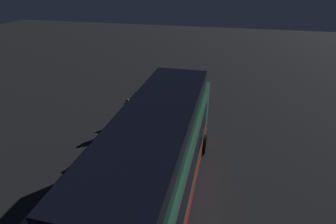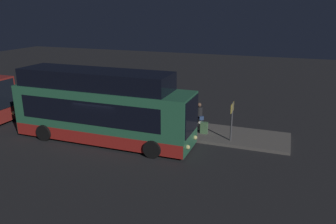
% 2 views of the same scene
% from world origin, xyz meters
% --- Properties ---
extents(ground, '(80.00, 80.00, 0.00)m').
position_xyz_m(ground, '(0.00, 0.00, 0.00)').
color(ground, '#232326').
extents(platform, '(20.00, 3.03, 0.17)m').
position_xyz_m(platform, '(0.00, 3.11, 0.09)').
color(platform, '#605B56').
rests_on(platform, ground).
extents(bus_lead, '(10.58, 2.80, 4.08)m').
position_xyz_m(bus_lead, '(-0.28, 0.17, 1.82)').
color(bus_lead, '#2D704C').
rests_on(bus_lead, ground).
extents(passenger_boarding, '(0.45, 0.45, 1.71)m').
position_xyz_m(passenger_boarding, '(2.65, 2.92, 1.08)').
color(passenger_boarding, gray).
rests_on(passenger_boarding, platform).
extents(passenger_waiting, '(0.65, 0.68, 1.71)m').
position_xyz_m(passenger_waiting, '(4.62, 3.31, 1.08)').
color(passenger_waiting, silver).
rests_on(passenger_waiting, platform).
extents(passenger_with_bags, '(0.50, 0.33, 1.59)m').
position_xyz_m(passenger_with_bags, '(0.10, 2.43, 1.03)').
color(passenger_with_bags, '#2D2D33').
rests_on(passenger_with_bags, platform).
extents(suitcase, '(0.43, 0.23, 0.94)m').
position_xyz_m(suitcase, '(5.08, 2.78, 0.52)').
color(suitcase, '#598C59').
rests_on(suitcase, platform).
extents(sign_post, '(0.10, 0.82, 2.24)m').
position_xyz_m(sign_post, '(6.77, 2.22, 1.63)').
color(sign_post, '#4C4C51').
rests_on(sign_post, platform).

